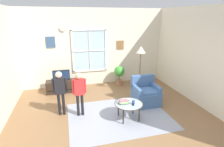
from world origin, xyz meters
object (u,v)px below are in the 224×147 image
object	(u,v)px
television	(61,75)
coffee_table	(129,104)
book_stack	(124,102)
person_red_shirt	(79,89)
tv_stand	(62,86)
armchair	(145,94)
remote_near_books	(127,100)
remote_near_cup	(133,104)
cup	(133,102)
potted_plant_by_window	(119,73)
person_black_shirt	(60,88)
floor_lamp	(141,55)

from	to	relation	value
television	coffee_table	distance (m)	2.92
book_stack	person_red_shirt	xyz separation A→B (m)	(-1.11, 0.46, 0.29)
tv_stand	television	distance (m)	0.43
armchair	remote_near_books	bearing A→B (deg)	-145.97
armchair	remote_near_cup	size ratio (longest dim) A/B	6.21
tv_stand	cup	size ratio (longest dim) A/B	10.66
tv_stand	television	world-z (taller)	television
tv_stand	remote_near_cup	distance (m)	3.04
television	remote_near_cup	world-z (taller)	television
armchair	cup	size ratio (longest dim) A/B	8.30
book_stack	potted_plant_by_window	distance (m)	2.56
armchair	potted_plant_by_window	bearing A→B (deg)	99.67
book_stack	remote_near_cup	size ratio (longest dim) A/B	1.91
armchair	person_black_shirt	world-z (taller)	person_black_shirt
armchair	person_red_shirt	bearing A→B (deg)	-174.27
floor_lamp	potted_plant_by_window	bearing A→B (deg)	111.26
tv_stand	person_black_shirt	xyz separation A→B (m)	(-0.02, -1.66, 0.58)
television	person_red_shirt	bearing A→B (deg)	-74.98
cup	potted_plant_by_window	world-z (taller)	potted_plant_by_window
television	coffee_table	size ratio (longest dim) A/B	0.78
book_stack	floor_lamp	distance (m)	2.00
armchair	remote_near_books	size ratio (longest dim) A/B	6.21
tv_stand	armchair	xyz separation A→B (m)	(2.56, -1.62, 0.10)
television	floor_lamp	distance (m)	2.91
coffee_table	potted_plant_by_window	bearing A→B (deg)	78.38
tv_stand	person_red_shirt	world-z (taller)	person_red_shirt
armchair	book_stack	world-z (taller)	armchair
armchair	potted_plant_by_window	xyz separation A→B (m)	(-0.31, 1.81, 0.15)
floor_lamp	tv_stand	bearing A→B (deg)	161.85
remote_near_cup	person_red_shirt	size ratio (longest dim) A/B	0.11
book_stack	cup	size ratio (longest dim) A/B	2.55
television	armchair	world-z (taller)	armchair
person_red_shirt	floor_lamp	bearing A→B (deg)	23.62
person_red_shirt	person_black_shirt	xyz separation A→B (m)	(-0.51, 0.17, 0.01)
cup	remote_near_books	xyz separation A→B (m)	(-0.09, 0.23, -0.04)
television	remote_near_books	bearing A→B (deg)	-51.08
book_stack	person_red_shirt	distance (m)	1.24
floor_lamp	coffee_table	bearing A→B (deg)	-122.51
person_red_shirt	floor_lamp	size ratio (longest dim) A/B	0.73
book_stack	remote_near_books	size ratio (longest dim) A/B	1.91
person_black_shirt	remote_near_books	bearing A→B (deg)	-16.13
person_red_shirt	armchair	bearing A→B (deg)	5.73
coffee_table	remote_near_cup	distance (m)	0.13
coffee_table	person_red_shirt	distance (m)	1.39
television	potted_plant_by_window	size ratio (longest dim) A/B	0.77
tv_stand	television	size ratio (longest dim) A/B	1.88
remote_near_cup	cup	bearing A→B (deg)	47.24
armchair	floor_lamp	bearing A→B (deg)	81.90
coffee_table	potted_plant_by_window	size ratio (longest dim) A/B	0.99
person_red_shirt	floor_lamp	world-z (taller)	floor_lamp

